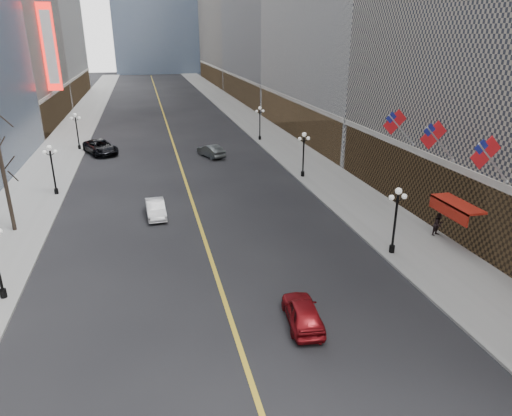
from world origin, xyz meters
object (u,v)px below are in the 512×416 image
car_nb_mid (156,209)px  car_sb_far (211,151)px  streetlamp_east_1 (396,214)px  streetlamp_east_3 (260,120)px  car_nb_far (101,147)px  streetlamp_east_2 (304,150)px  streetlamp_west_3 (77,127)px  car_sb_mid (303,312)px  streetlamp_west_2 (52,165)px

car_nb_mid → car_sb_far: 19.38m
streetlamp_east_1 → streetlamp_east_3: same height
car_sb_far → car_nb_far: bearing=-41.7°
streetlamp_east_2 → car_nb_far: 25.91m
streetlamp_east_2 → streetlamp_east_3: bearing=90.0°
car_nb_mid → car_nb_far: (-5.81, 22.69, 0.18)m
streetlamp_west_3 → car_sb_mid: streetlamp_west_3 is taller
streetlamp_east_3 → car_nb_far: 21.07m
car_nb_mid → car_nb_far: 23.42m
car_nb_far → streetlamp_west_2: bearing=-123.0°
streetlamp_east_3 → streetlamp_east_2: bearing=-90.0°
streetlamp_east_1 → car_nb_mid: size_ratio=1.11×
streetlamp_east_1 → car_nb_mid: 18.51m
streetlamp_east_2 → streetlamp_west_3: bearing=142.7°
streetlamp_west_2 → car_nb_far: (2.80, 15.32, -2.05)m
streetlamp_east_2 → car_sb_far: bearing=126.4°
car_sb_far → streetlamp_east_3: bearing=-158.8°
streetlamp_west_2 → car_sb_mid: (15.26, -24.03, -2.21)m
car_nb_far → car_sb_mid: car_nb_far is taller
car_nb_far → streetlamp_east_3: bearing=-15.3°
streetlamp_east_2 → car_sb_mid: size_ratio=1.12×
streetlamp_east_2 → streetlamp_west_2: size_ratio=1.00×
car_sb_mid → car_sb_far: size_ratio=0.91×
streetlamp_east_2 → car_nb_far: bearing=143.6°
streetlamp_east_3 → streetlamp_west_2: bearing=-142.7°
streetlamp_east_1 → streetlamp_east_2: same height
streetlamp_west_3 → car_nb_mid: 26.89m
car_nb_mid → car_sb_mid: size_ratio=1.01×
streetlamp_east_3 → car_nb_far: bearing=-172.6°
streetlamp_east_3 → car_nb_mid: size_ratio=1.11×
streetlamp_east_1 → streetlamp_east_3: (0.00, 36.00, 0.00)m
car_sb_mid → car_nb_far: bearing=-66.1°
streetlamp_east_2 → streetlamp_east_3: same height
car_nb_mid → car_sb_mid: car_sb_mid is taller
car_nb_mid → car_nb_far: bearing=101.7°
car_nb_mid → car_sb_far: bearing=65.7°
car_sb_mid → streetlamp_west_3: bearing=-63.7°
streetlamp_east_2 → streetlamp_west_2: 23.60m
streetlamp_east_1 → car_nb_far: size_ratio=0.73×
streetlamp_east_3 → car_nb_far: size_ratio=0.73×
streetlamp_east_3 → streetlamp_west_2: (-23.60, -18.00, 0.00)m
streetlamp_west_2 → car_sb_mid: bearing=-57.6°
car_nb_far → car_sb_far: (12.93, -4.66, -0.12)m
streetlamp_west_2 → streetlamp_west_3: size_ratio=1.00×
streetlamp_east_1 → car_sb_mid: 10.53m
streetlamp_west_3 → car_nb_mid: bearing=-71.3°
streetlamp_east_1 → streetlamp_east_2: bearing=90.0°
streetlamp_west_2 → car_sb_mid: size_ratio=1.12×
streetlamp_east_1 → streetlamp_west_3: 43.05m
streetlamp_east_1 → car_sb_mid: bearing=-144.1°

